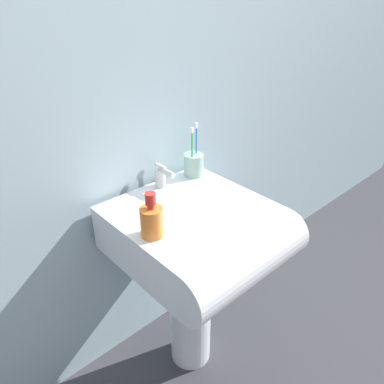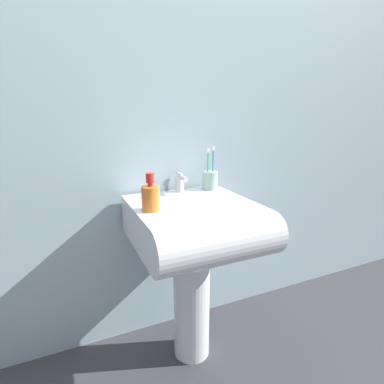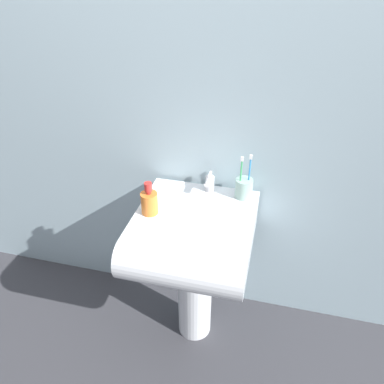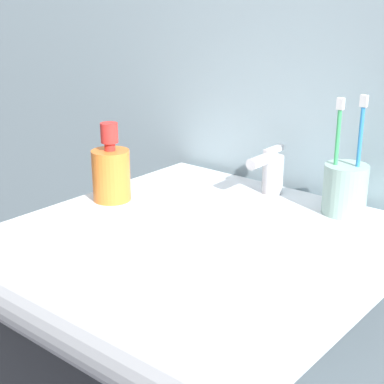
% 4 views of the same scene
% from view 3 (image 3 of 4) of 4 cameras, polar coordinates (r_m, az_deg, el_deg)
% --- Properties ---
extents(ground_plane, '(6.00, 6.00, 0.00)m').
position_cam_3_polar(ground_plane, '(2.11, 0.40, -19.86)').
color(ground_plane, '#38383D').
rests_on(ground_plane, ground).
extents(wall_back, '(5.00, 0.05, 2.40)m').
position_cam_3_polar(wall_back, '(1.61, 3.00, 15.55)').
color(wall_back, '#9EB7C1').
rests_on(wall_back, ground).
extents(sink_pedestal, '(0.17, 0.17, 0.58)m').
position_cam_3_polar(sink_pedestal, '(1.89, 0.43, -14.58)').
color(sink_pedestal, white).
rests_on(sink_pedestal, ground).
extents(sink_basin, '(0.50, 0.55, 0.17)m').
position_cam_3_polar(sink_basin, '(1.58, -0.04, -7.10)').
color(sink_basin, white).
rests_on(sink_basin, sink_pedestal).
extents(faucet, '(0.04, 0.11, 0.09)m').
position_cam_3_polar(faucet, '(1.69, 2.68, 1.43)').
color(faucet, silver).
rests_on(faucet, sink_basin).
extents(toothbrush_cup, '(0.08, 0.08, 0.21)m').
position_cam_3_polar(toothbrush_cup, '(1.67, 7.91, 0.65)').
color(toothbrush_cup, '#99BFB2').
rests_on(toothbrush_cup, sink_basin).
extents(soap_bottle, '(0.07, 0.07, 0.15)m').
position_cam_3_polar(soap_bottle, '(1.56, -6.52, -1.51)').
color(soap_bottle, orange).
rests_on(soap_bottle, sink_basin).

